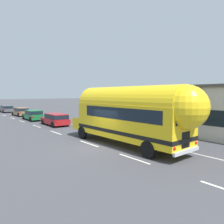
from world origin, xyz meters
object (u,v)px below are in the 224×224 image
Objects in this scene: car_lead at (55,119)px; car_third at (21,111)px; car_second at (34,115)px; painted_bus at (132,113)px; car_fourth at (7,108)px.

car_third is (0.11, 13.74, -0.04)m from car_lead.
car_second is 1.02× the size of car_third.
car_fourth is at bearing 90.07° from painted_bus.
car_lead is at bearing 89.51° from painted_bus.
car_third and car_fourth have the same top height.
painted_bus is at bearing -89.93° from car_fourth.
car_lead and car_third have the same top height.
painted_bus is 2.54× the size of car_lead.
car_third is 8.77m from car_fourth.
car_second is (-0.10, 19.30, -1.56)m from painted_bus.
painted_bus is at bearing -90.47° from car_third.
car_second is at bearing 90.30° from painted_bus.
painted_bus is at bearing -89.70° from car_second.
car_third is at bearing -88.32° from car_fourth.
car_fourth is (-0.04, 35.07, -1.51)m from painted_bus.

